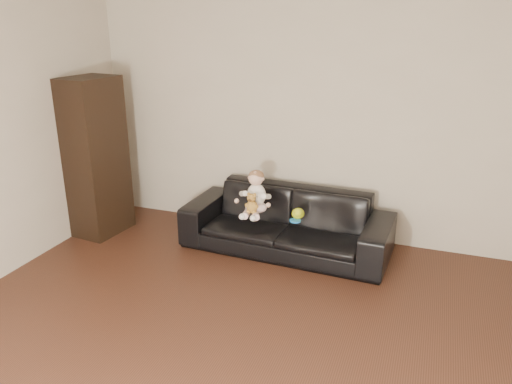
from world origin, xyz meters
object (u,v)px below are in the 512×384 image
at_px(toy_green, 298,213).
at_px(toy_rattle, 297,215).
at_px(toy_blue_disc, 295,221).
at_px(sofa, 286,222).
at_px(teddy_bear, 252,203).
at_px(baby, 256,195).
at_px(cabinet, 96,158).

distance_m(toy_green, toy_rattle, 0.02).
bearing_deg(toy_blue_disc, toy_green, 88.07).
distance_m(sofa, teddy_bear, 0.45).
relative_size(toy_green, toy_rattle, 2.29).
height_order(baby, teddy_bear, baby).
relative_size(teddy_bear, toy_green, 1.40).
height_order(cabinet, baby, cabinet).
relative_size(cabinet, toy_green, 11.37).
bearing_deg(toy_green, toy_rattle, 168.59).
bearing_deg(baby, teddy_bear, -102.64).
bearing_deg(baby, toy_green, -15.14).
xyz_separation_m(sofa, baby, (-0.29, -0.11, 0.29)).
relative_size(sofa, cabinet, 1.23).
height_order(toy_green, toy_blue_disc, toy_green).
distance_m(cabinet, teddy_bear, 1.79).
bearing_deg(sofa, teddy_bear, -135.96).
relative_size(toy_green, toy_blue_disc, 1.38).
bearing_deg(toy_rattle, baby, -177.78).
height_order(baby, toy_blue_disc, baby).
bearing_deg(baby, toy_blue_disc, -25.91).
height_order(sofa, toy_rattle, sofa).
bearing_deg(sofa, toy_blue_disc, -49.07).
bearing_deg(baby, cabinet, 167.70).
bearing_deg(toy_blue_disc, sofa, 128.22).
bearing_deg(toy_blue_disc, cabinet, -178.11).
height_order(cabinet, toy_blue_disc, cabinet).
height_order(cabinet, toy_green, cabinet).
bearing_deg(teddy_bear, baby, 65.14).
relative_size(sofa, teddy_bear, 10.01).
distance_m(baby, toy_blue_disc, 0.48).
distance_m(toy_rattle, toy_blue_disc, 0.09).
height_order(cabinet, teddy_bear, cabinet).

